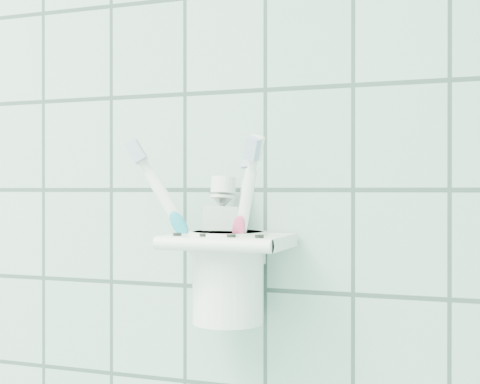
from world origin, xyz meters
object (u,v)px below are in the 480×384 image
object	(u,v)px
cup	(228,273)
toothbrush_blue	(218,226)
holder_bracket	(230,243)
toothbrush_orange	(226,218)
toothbrush_pink	(231,211)
toothpaste_tube	(215,234)

from	to	relation	value
cup	toothbrush_blue	size ratio (longest dim) A/B	0.53
holder_bracket	cup	size ratio (longest dim) A/B	1.27
holder_bracket	toothbrush_blue	world-z (taller)	toothbrush_blue
cup	toothbrush_orange	bearing A→B (deg)	121.57
toothbrush_blue	toothbrush_orange	distance (m)	0.02
toothbrush_pink	toothbrush_blue	world-z (taller)	toothbrush_pink
toothbrush_pink	cup	bearing A→B (deg)	-103.72
cup	toothbrush_pink	xyz separation A→B (m)	(-0.00, 0.01, 0.06)
toothbrush_blue	toothpaste_tube	xyz separation A→B (m)	(-0.01, 0.01, -0.01)
cup	toothpaste_tube	world-z (taller)	toothpaste_tube
toothbrush_orange	toothpaste_tube	size ratio (longest dim) A/B	1.32
holder_bracket	toothbrush_blue	bearing A→B (deg)	-157.85
toothbrush_blue	toothbrush_pink	bearing A→B (deg)	89.95
toothbrush_orange	toothbrush_pink	bearing A→B (deg)	31.16
toothpaste_tube	toothbrush_pink	bearing A→B (deg)	21.80
toothbrush_pink	toothbrush_orange	size ratio (longest dim) A/B	1.05
holder_bracket	toothbrush_orange	distance (m)	0.03
toothbrush_pink	toothbrush_blue	bearing A→B (deg)	-127.65
toothpaste_tube	toothbrush_orange	bearing A→B (deg)	25.67
toothpaste_tube	cup	bearing A→B (deg)	-14.21
holder_bracket	toothbrush_blue	distance (m)	0.02
cup	toothbrush_orange	size ratio (longest dim) A/B	0.49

